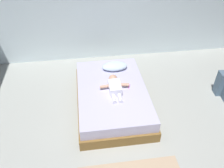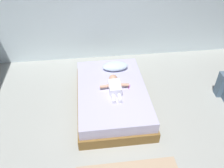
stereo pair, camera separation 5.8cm
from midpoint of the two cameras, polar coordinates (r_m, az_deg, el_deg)
ground_plane at (r=3.85m, az=6.58°, el=-16.30°), size 8.00×8.00×0.00m
wall_behind_bed at (r=5.50m, az=0.66°, el=19.28°), size 8.00×0.12×2.70m
bed at (r=4.44m, az=0.37°, el=-3.08°), size 1.31×2.03×0.40m
pillow at (r=4.77m, az=1.12°, el=4.33°), size 0.51×0.28×0.15m
baby at (r=4.25m, az=1.01°, el=-0.47°), size 0.54×0.67×0.17m
toothbrush at (r=4.36m, az=4.60°, el=-0.49°), size 0.06×0.13×0.02m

